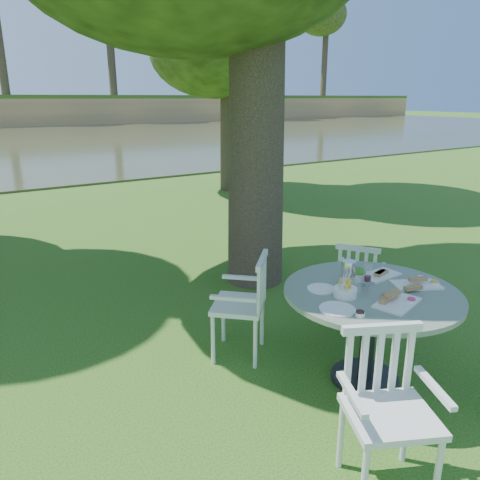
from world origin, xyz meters
The scene contains 6 objects.
ground centered at (0.00, 0.00, 0.00)m, with size 140.00×140.00×0.00m, color #1B430E.
table centered at (0.18, -1.45, 0.66)m, with size 1.41×1.41×0.82m.
chair_ne centered at (0.89, -0.66, 0.52)m, with size 0.59×0.60×0.88m.
chair_nw centered at (-0.41, -0.57, 0.56)m, with size 0.66×0.66×0.96m.
chair_sw centered at (-0.55, -2.22, 0.58)m, with size 0.65×0.64×0.99m.
tableware centered at (0.13, -1.40, 0.86)m, with size 1.22×0.79×0.23m.
Camera 1 is at (-2.60, -3.76, 2.30)m, focal length 35.00 mm.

